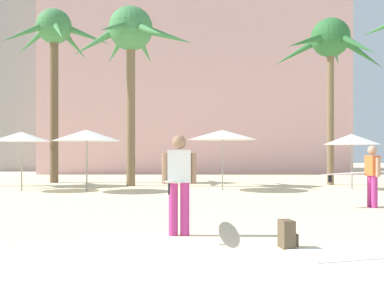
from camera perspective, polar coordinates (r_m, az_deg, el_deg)
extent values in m
plane|color=beige|center=(5.38, 3.60, -15.29)|extent=(120.00, 120.00, 0.00)
cube|color=beige|center=(38.65, 0.02, 12.33)|extent=(21.95, 11.17, 19.30)
cylinder|color=brown|center=(22.06, 16.49, 4.96)|extent=(0.30, 0.30, 6.63)
sphere|color=#2D6B33|center=(22.58, 16.49, 13.37)|extent=(1.75, 1.75, 1.75)
cone|color=#2D6B33|center=(23.14, 19.90, 11.42)|extent=(2.35, 0.57, 1.62)
cone|color=#2D6B33|center=(24.09, 17.03, 11.68)|extent=(1.56, 2.36, 1.07)
cone|color=#2D6B33|center=(22.99, 12.64, 11.90)|extent=(2.14, 1.84, 1.32)
cone|color=#2D6B33|center=(21.26, 13.79, 13.14)|extent=(2.32, 1.62, 1.15)
cone|color=#2D6B33|center=(21.39, 19.33, 12.44)|extent=(1.21, 2.33, 1.57)
cylinder|color=brown|center=(20.60, -7.45, 5.62)|extent=(0.38, 0.38, 6.85)
sphere|color=#428447|center=(21.21, -7.45, 14.87)|extent=(1.91, 1.91, 1.91)
cone|color=#428447|center=(21.16, -3.01, 14.08)|extent=(2.34, 0.45, 0.99)
cone|color=#428447|center=(22.45, -5.92, 12.69)|extent=(1.19, 2.25, 1.40)
cone|color=#428447|center=(22.41, -9.09, 12.64)|extent=(1.39, 2.18, 1.45)
cone|color=#428447|center=(21.21, -11.51, 13.20)|extent=(2.20, 0.47, 1.56)
cone|color=#428447|center=(19.76, -9.49, 14.88)|extent=(1.30, 2.29, 1.13)
cone|color=#428447|center=(19.78, -5.33, 14.75)|extent=(1.50, 2.21, 1.21)
cylinder|color=brown|center=(23.71, -16.43, 5.75)|extent=(0.40, 0.40, 7.57)
sphere|color=#428447|center=(24.38, -16.43, 14.63)|extent=(1.68, 1.68, 1.68)
cone|color=#428447|center=(24.03, -12.65, 13.81)|extent=(2.42, 0.37, 1.19)
cone|color=#428447|center=(25.38, -14.19, 12.72)|extent=(1.45, 2.22, 1.47)
cone|color=#428447|center=(25.35, -18.84, 12.80)|extent=(2.13, 1.67, 1.42)
cone|color=#428447|center=(23.57, -19.70, 13.67)|extent=(2.01, 1.78, 1.50)
cone|color=#428447|center=(22.80, -15.90, 14.17)|extent=(1.11, 2.33, 1.48)
cylinder|color=gray|center=(18.05, 3.71, -0.80)|extent=(0.06, 0.06, 2.32)
cone|color=white|center=(18.06, 3.71, 2.29)|extent=(2.66, 2.66, 0.38)
cylinder|color=gray|center=(17.86, -12.68, -0.84)|extent=(0.06, 0.06, 2.30)
cone|color=white|center=(17.87, -12.68, 2.17)|extent=(2.57, 2.57, 0.43)
cylinder|color=gray|center=(18.86, -20.03, -0.89)|extent=(0.06, 0.06, 2.24)
cone|color=white|center=(18.87, -20.03, 1.95)|extent=(2.15, 2.15, 0.37)
cylinder|color=gray|center=(19.42, 18.86, -0.95)|extent=(0.06, 0.06, 2.18)
cone|color=white|center=(19.42, 18.86, 1.65)|extent=(2.19, 2.19, 0.42)
cube|color=white|center=(7.13, 18.60, -11.40)|extent=(1.69, 1.14, 0.01)
cube|color=brown|center=(7.25, 11.43, -9.58)|extent=(0.20, 0.31, 0.42)
cube|color=#443828|center=(7.31, 12.32, -10.17)|extent=(0.08, 0.21, 0.18)
cylinder|color=#B7337F|center=(8.15, -2.29, -6.75)|extent=(0.17, 0.17, 0.92)
cylinder|color=#B7337F|center=(8.15, -0.88, -6.75)|extent=(0.17, 0.17, 0.92)
cube|color=white|center=(8.09, -1.59, -1.56)|extent=(0.41, 0.24, 0.56)
sphere|color=#936B51|center=(8.09, -1.59, 1.41)|extent=(0.25, 0.25, 0.24)
cylinder|color=#936B51|center=(8.10, -3.36, -1.81)|extent=(0.11, 0.11, 0.53)
cylinder|color=#936B51|center=(8.10, 0.18, -1.81)|extent=(0.11, 0.11, 0.53)
ellipsoid|color=white|center=(8.41, -1.72, -3.52)|extent=(0.83, 2.72, 0.24)
ellipsoid|color=teal|center=(8.41, -1.72, -3.52)|extent=(0.85, 2.74, 0.22)
cube|color=black|center=(7.33, -2.81, -4.31)|extent=(0.04, 0.11, 0.19)
cylinder|color=#B7337F|center=(13.26, 20.86, -4.30)|extent=(0.17, 0.17, 0.84)
cylinder|color=#B7337F|center=(13.09, 21.31, -4.36)|extent=(0.17, 0.17, 0.84)
cube|color=orange|center=(13.14, 21.08, -1.37)|extent=(0.25, 0.42, 0.52)
sphere|color=tan|center=(13.14, 21.09, 0.38)|extent=(0.26, 0.26, 0.24)
cylinder|color=tan|center=(13.36, 20.54, -1.51)|extent=(0.11, 0.11, 0.50)
cylinder|color=tan|center=(12.93, 21.65, -1.56)|extent=(0.11, 0.11, 0.50)
ellipsoid|color=white|center=(13.42, 20.52, -2.19)|extent=(2.86, 0.86, 0.13)
ellipsoid|color=#912A68|center=(13.42, 20.52, -2.19)|extent=(2.87, 0.89, 0.11)
cube|color=black|center=(12.77, 16.44, -2.97)|extent=(0.11, 0.04, 0.18)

